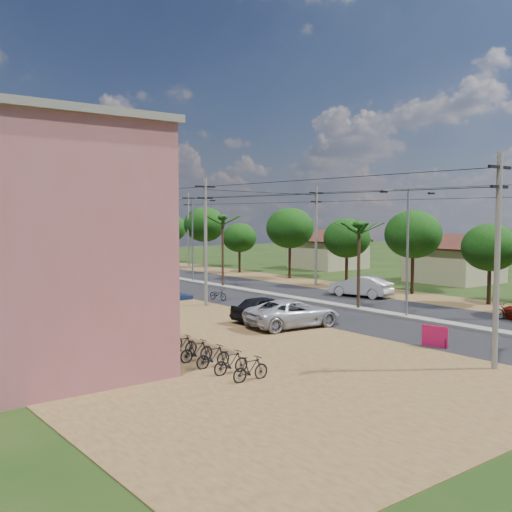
{
  "coord_description": "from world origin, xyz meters",
  "views": [
    {
      "loc": [
        -29.99,
        -23.3,
        6.48
      ],
      "look_at": [
        0.57,
        15.95,
        3.0
      ],
      "focal_mm": 42.0,
      "sensor_mm": 36.0,
      "label": 1
    }
  ],
  "objects_px": {
    "car_white_far": "(153,280)",
    "car_parked_dark": "(264,309)",
    "parked_scooter_row": "(205,354)",
    "car_silver_mid": "(360,287)",
    "car_parked_silver": "(293,314)",
    "roadside_sign": "(435,337)",
    "moto_rider_east": "(510,313)"
  },
  "relations": [
    {
      "from": "car_white_far",
      "to": "car_parked_dark",
      "type": "relative_size",
      "value": 1.0
    },
    {
      "from": "car_parked_dark",
      "to": "parked_scooter_row",
      "type": "distance_m",
      "value": 10.96
    },
    {
      "from": "car_silver_mid",
      "to": "car_parked_silver",
      "type": "xyz_separation_m",
      "value": [
        -12.5,
        -6.22,
        -0.03
      ]
    },
    {
      "from": "roadside_sign",
      "to": "parked_scooter_row",
      "type": "height_order",
      "value": "roadside_sign"
    },
    {
      "from": "car_parked_silver",
      "to": "car_parked_dark",
      "type": "relative_size",
      "value": 1.27
    },
    {
      "from": "roadside_sign",
      "to": "car_parked_silver",
      "type": "bearing_deg",
      "value": 90.48
    },
    {
      "from": "car_parked_silver",
      "to": "car_parked_dark",
      "type": "distance_m",
      "value": 2.62
    },
    {
      "from": "car_silver_mid",
      "to": "moto_rider_east",
      "type": "xyz_separation_m",
      "value": [
        -0.85,
        -12.81,
        -0.33
      ]
    },
    {
      "from": "parked_scooter_row",
      "to": "car_parked_silver",
      "type": "bearing_deg",
      "value": 25.25
    },
    {
      "from": "roadside_sign",
      "to": "parked_scooter_row",
      "type": "xyz_separation_m",
      "value": [
        -10.66,
        4.05,
        -0.04
      ]
    },
    {
      "from": "car_silver_mid",
      "to": "car_white_far",
      "type": "height_order",
      "value": "car_silver_mid"
    },
    {
      "from": "parked_scooter_row",
      "to": "car_white_far",
      "type": "bearing_deg",
      "value": 66.21
    },
    {
      "from": "car_parked_dark",
      "to": "car_white_far",
      "type": "bearing_deg",
      "value": -13.47
    },
    {
      "from": "car_silver_mid",
      "to": "car_white_far",
      "type": "bearing_deg",
      "value": -71.79
    },
    {
      "from": "car_silver_mid",
      "to": "car_parked_dark",
      "type": "xyz_separation_m",
      "value": [
        -12.5,
        -3.6,
        -0.06
      ]
    },
    {
      "from": "moto_rider_east",
      "to": "car_white_far",
      "type": "bearing_deg",
      "value": -72.09
    },
    {
      "from": "car_white_far",
      "to": "roadside_sign",
      "type": "height_order",
      "value": "car_white_far"
    },
    {
      "from": "car_white_far",
      "to": "moto_rider_east",
      "type": "relative_size",
      "value": 2.37
    },
    {
      "from": "roadside_sign",
      "to": "car_white_far",
      "type": "bearing_deg",
      "value": 75.15
    },
    {
      "from": "car_silver_mid",
      "to": "car_white_far",
      "type": "relative_size",
      "value": 1.12
    },
    {
      "from": "car_white_far",
      "to": "car_parked_silver",
      "type": "bearing_deg",
      "value": -112.65
    },
    {
      "from": "car_parked_dark",
      "to": "roadside_sign",
      "type": "relative_size",
      "value": 3.46
    },
    {
      "from": "car_parked_silver",
      "to": "parked_scooter_row",
      "type": "height_order",
      "value": "car_parked_silver"
    },
    {
      "from": "roadside_sign",
      "to": "parked_scooter_row",
      "type": "distance_m",
      "value": 11.41
    },
    {
      "from": "car_white_far",
      "to": "roadside_sign",
      "type": "distance_m",
      "value": 30.08
    },
    {
      "from": "moto_rider_east",
      "to": "parked_scooter_row",
      "type": "height_order",
      "value": "parked_scooter_row"
    },
    {
      "from": "car_parked_dark",
      "to": "parked_scooter_row",
      "type": "relative_size",
      "value": 0.64
    },
    {
      "from": "car_silver_mid",
      "to": "roadside_sign",
      "type": "relative_size",
      "value": 3.86
    },
    {
      "from": "car_silver_mid",
      "to": "parked_scooter_row",
      "type": "bearing_deg",
      "value": 12.49
    },
    {
      "from": "car_parked_dark",
      "to": "car_parked_silver",
      "type": "bearing_deg",
      "value": 174.8
    },
    {
      "from": "car_white_far",
      "to": "parked_scooter_row",
      "type": "bearing_deg",
      "value": -129.15
    },
    {
      "from": "roadside_sign",
      "to": "parked_scooter_row",
      "type": "relative_size",
      "value": 0.18
    }
  ]
}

